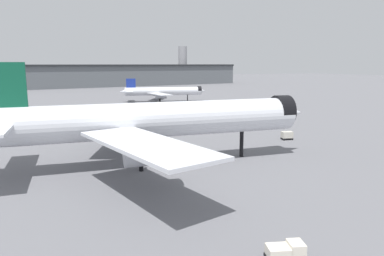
% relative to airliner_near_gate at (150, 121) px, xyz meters
% --- Properties ---
extents(ground, '(900.00, 900.00, 0.00)m').
position_rel_airliner_near_gate_xyz_m(ground, '(3.83, -2.52, -7.49)').
color(ground, slate).
extents(airliner_near_gate, '(58.85, 53.38, 17.00)m').
position_rel_airliner_near_gate_xyz_m(airliner_near_gate, '(0.00, 0.00, 0.00)').
color(airliner_near_gate, silver).
rests_on(airliner_near_gate, ground).
extents(airliner_far_taxiway, '(38.14, 34.17, 10.40)m').
position_rel_airliner_near_gate_xyz_m(airliner_far_taxiway, '(37.03, 96.01, -2.91)').
color(airliner_far_taxiway, silver).
rests_on(airliner_far_taxiway, ground).
extents(terminal_building, '(219.05, 46.09, 31.12)m').
position_rel_airliner_near_gate_xyz_m(terminal_building, '(38.76, 215.90, 0.89)').
color(terminal_building, slate).
rests_on(terminal_building, ground).
extents(service_truck_front, '(5.74, 3.14, 3.00)m').
position_rel_airliner_near_gate_xyz_m(service_truck_front, '(20.86, 29.45, -5.90)').
color(service_truck_front, black).
rests_on(service_truck_front, ground).
extents(baggage_tug_wing, '(3.54, 2.72, 1.85)m').
position_rel_airliner_near_gate_xyz_m(baggage_tug_wing, '(0.97, -33.74, -6.52)').
color(baggage_tug_wing, black).
rests_on(baggage_tug_wing, ground).
extents(baggage_cart_trailing, '(2.68, 2.35, 1.82)m').
position_rel_airliner_near_gate_xyz_m(baggage_cart_trailing, '(34.07, 6.74, -6.52)').
color(baggage_cart_trailing, black).
rests_on(baggage_cart_trailing, ground).
extents(traffic_cone_near_nose, '(0.62, 0.62, 0.78)m').
position_rel_airliner_near_gate_xyz_m(traffic_cone_near_nose, '(-10.75, 34.15, -7.10)').
color(traffic_cone_near_nose, '#F2600C').
rests_on(traffic_cone_near_nose, ground).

